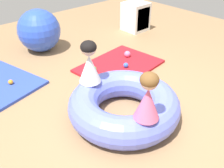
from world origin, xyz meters
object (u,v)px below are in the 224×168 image
at_px(child_in_pink, 148,97).
at_px(play_ball_pink, 127,54).
at_px(play_ball_orange, 11,82).
at_px(play_ball_green, 93,70).
at_px(child_in_white, 89,62).
at_px(exercise_ball_large, 39,30).
at_px(inflatable_cushion, 124,105).
at_px(play_ball_yellow, 121,77).
at_px(storage_cube, 136,17).
at_px(play_ball_blue, 126,65).

height_order(child_in_pink, play_ball_pink, child_in_pink).
distance_m(child_in_pink, play_ball_orange, 2.06).
xyz_separation_m(child_in_pink, play_ball_green, (0.46, 1.42, -0.48)).
relative_size(child_in_white, play_ball_green, 4.57).
bearing_deg(child_in_white, play_ball_orange, 151.04).
bearing_deg(exercise_ball_large, child_in_white, -100.49).
relative_size(inflatable_cushion, play_ball_green, 11.48).
bearing_deg(play_ball_yellow, inflatable_cushion, -131.07).
bearing_deg(play_ball_green, storage_cube, 25.62).
bearing_deg(play_ball_pink, play_ball_green, -176.72).
bearing_deg(storage_cube, inflatable_cushion, -139.18).
bearing_deg(play_ball_pink, child_in_white, -153.99).
distance_m(exercise_ball_large, storage_cube, 1.98).
relative_size(play_ball_orange, storage_cube, 0.12).
bearing_deg(play_ball_pink, play_ball_yellow, -142.14).
bearing_deg(play_ball_orange, play_ball_yellow, -36.76).
height_order(child_in_white, play_ball_pink, child_in_white).
relative_size(child_in_white, storage_cube, 0.89).
bearing_deg(play_ball_yellow, exercise_ball_large, 100.09).
bearing_deg(play_ball_yellow, play_ball_green, 114.74).
relative_size(inflatable_cushion, child_in_pink, 2.61).
relative_size(child_in_pink, play_ball_pink, 4.75).
height_order(child_in_pink, exercise_ball_large, child_in_pink).
bearing_deg(play_ball_green, play_ball_orange, 153.75).
distance_m(child_in_white, play_ball_blue, 1.11).
bearing_deg(child_in_pink, inflatable_cushion, 126.05).
distance_m(play_ball_pink, storage_cube, 1.36).
relative_size(play_ball_blue, play_ball_orange, 1.13).
height_order(inflatable_cushion, play_ball_blue, inflatable_cushion).
height_order(play_ball_yellow, exercise_ball_large, exercise_ball_large).
xyz_separation_m(play_ball_blue, exercise_ball_large, (-0.59, 1.49, 0.28)).
relative_size(play_ball_orange, play_ball_pink, 0.67).
bearing_deg(play_ball_yellow, play_ball_orange, 143.24).
height_order(child_in_pink, storage_cube, child_in_pink).
xyz_separation_m(inflatable_cushion, play_ball_yellow, (0.51, 0.59, -0.09)).
xyz_separation_m(play_ball_blue, storage_cube, (1.34, 1.07, 0.20)).
distance_m(inflatable_cushion, play_ball_green, 1.04).
bearing_deg(play_ball_blue, child_in_pink, -127.58).
distance_m(play_ball_yellow, storage_cube, 2.07).
xyz_separation_m(play_ball_blue, play_ball_green, (-0.47, 0.20, 0.02)).
height_order(child_in_white, play_ball_green, child_in_white).
bearing_deg(play_ball_orange, child_in_pink, -73.88).
distance_m(play_ball_green, storage_cube, 2.02).
distance_m(play_ball_blue, play_ball_orange, 1.65).
distance_m(child_in_pink, exercise_ball_large, 2.74).
bearing_deg(play_ball_yellow, storage_cube, 37.77).
bearing_deg(inflatable_cushion, child_in_white, 106.28).
relative_size(play_ball_green, storage_cube, 0.19).
bearing_deg(child_in_white, exercise_ball_large, 112.32).
bearing_deg(child_in_pink, play_ball_orange, 159.35).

